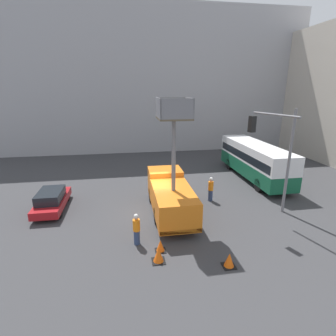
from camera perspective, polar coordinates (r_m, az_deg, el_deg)
name	(u,v)px	position (r m, az deg, el deg)	size (l,w,h in m)	color
ground_plane	(153,213)	(17.89, -3.30, -9.66)	(120.00, 120.00, 0.00)	#38383A
building_backdrop_far	(134,82)	(38.49, -7.36, 18.09)	(44.00, 10.00, 17.76)	#9E9EA3
utility_truck	(170,193)	(17.05, 0.50, -5.42)	(2.35, 6.59, 7.52)	orange
city_bus	(255,159)	(25.13, 18.33, 1.96)	(2.52, 10.06, 3.22)	#145638
traffic_light_pole	(278,147)	(17.39, 22.83, 4.28)	(3.55, 3.29, 6.84)	slate
road_worker_near_truck	(137,229)	(14.28, -6.87, -13.10)	(0.38, 0.38, 1.77)	navy
road_worker_directing	(211,189)	(19.56, 9.28, -4.55)	(0.38, 0.38, 1.83)	navy
traffic_cone_near_truck	(158,255)	(13.23, -2.09, -18.43)	(0.64, 0.64, 0.74)	black
traffic_cone_mid_road	(160,246)	(13.96, -1.66, -16.60)	(0.55, 0.55, 0.62)	black
traffic_cone_far_side	(229,260)	(13.25, 13.18, -18.98)	(0.61, 0.61, 0.69)	black
parked_car_curbside	(52,200)	(19.65, -23.99, -6.37)	(1.71, 4.41, 1.43)	maroon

